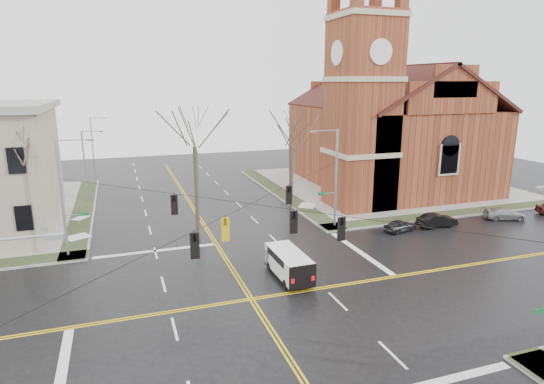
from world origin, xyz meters
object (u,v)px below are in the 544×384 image
object	(u,v)px
parked_car_c	(505,214)
tree_ne	(292,141)
church	(384,121)
tree_nw_far	(29,155)
signal_pole_nw	(64,195)
tree_nw_near	(195,140)
parked_car_b	(437,220)
cargo_van	(288,262)
signal_pole_ne	(334,175)
streetlight_north_a	(86,164)
parked_car_a	(400,226)
streetlight_north_b	(93,142)

from	to	relation	value
parked_car_c	tree_ne	world-z (taller)	tree_ne
church	tree_nw_far	size ratio (longest dim) A/B	2.56
signal_pole_nw	tree_nw_near	world-z (taller)	tree_nw_near
church	parked_car_b	world-z (taller)	church
parked_car_c	tree_nw_far	world-z (taller)	tree_nw_far
cargo_van	tree_nw_near	distance (m)	13.50
parked_car_c	cargo_van	bearing A→B (deg)	123.21
church	tree_nw_near	world-z (taller)	church
church	signal_pole_ne	distance (m)	19.22
parked_car_b	church	bearing A→B (deg)	-14.03
streetlight_north_a	parked_car_a	world-z (taller)	streetlight_north_a
streetlight_north_a	streetlight_north_b	world-z (taller)	same
streetlight_north_b	tree_nw_near	distance (m)	36.65
streetlight_north_a	parked_car_b	size ratio (longest dim) A/B	2.07
church	parked_car_a	distance (m)	20.00
streetlight_north_b	streetlight_north_a	bearing A→B (deg)	-90.00
parked_car_a	tree_ne	bearing A→B (deg)	43.30
church	cargo_van	world-z (taller)	church
parked_car_b	cargo_van	bearing A→B (deg)	109.27
signal_pole_ne	streetlight_north_b	bearing A→B (deg)	121.05
tree_nw_far	cargo_van	bearing A→B (deg)	-33.24
church	streetlight_north_b	bearing A→B (deg)	146.75
streetlight_north_b	cargo_van	bearing A→B (deg)	-72.91
streetlight_north_b	cargo_van	xyz separation A→B (m)	(14.01, -45.55, -3.37)
parked_car_c	tree_ne	bearing A→B (deg)	93.72
parked_car_a	cargo_van	bearing A→B (deg)	102.66
parked_car_b	tree_nw_near	distance (m)	23.47
tree_nw_far	tree_nw_near	bearing A→B (deg)	-3.60
parked_car_c	tree_nw_near	bearing A→B (deg)	101.36
signal_pole_nw	tree_ne	world-z (taller)	tree_ne
church	streetlight_north_b	size ratio (longest dim) A/B	3.44
streetlight_north_b	parked_car_b	bearing A→B (deg)	-51.77
church	tree_nw_near	xyz separation A→B (m)	(-25.85, -11.94, 0.04)
tree_nw_far	parked_car_a	bearing A→B (deg)	-9.91
signal_pole_ne	parked_car_a	world-z (taller)	signal_pole_ne
signal_pole_nw	cargo_van	xyz separation A→B (m)	(14.68, -9.05, -3.85)
streetlight_north_a	tree_nw_far	bearing A→B (deg)	-102.08
tree_nw_near	tree_ne	world-z (taller)	tree_nw_near
cargo_van	parked_car_b	distance (m)	18.21
parked_car_a	church	bearing A→B (deg)	-38.20
streetlight_north_b	signal_pole_ne	bearing A→B (deg)	-58.95
signal_pole_ne	tree_nw_far	distance (m)	25.30
signal_pole_ne	parked_car_c	distance (m)	17.99
signal_pole_ne	streetlight_north_a	size ratio (longest dim) A/B	1.12
parked_car_a	tree_nw_far	world-z (taller)	tree_nw_far
parked_car_a	signal_pole_ne	bearing A→B (deg)	47.29
streetlight_north_b	parked_car_b	world-z (taller)	streetlight_north_b
parked_car_a	tree_ne	world-z (taller)	tree_ne
cargo_van	tree_nw_near	size ratio (longest dim) A/B	0.42
cargo_van	parked_car_c	bearing A→B (deg)	12.02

